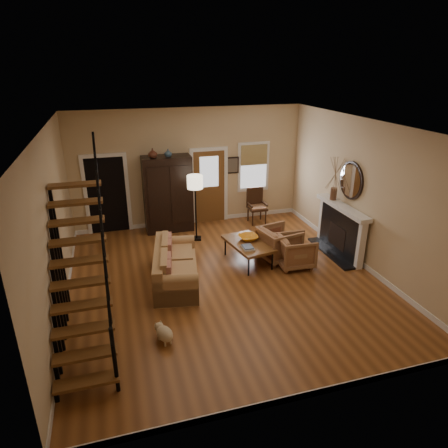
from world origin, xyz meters
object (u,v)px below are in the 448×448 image
object	(u,v)px
sofa	(176,266)
armchair_right	(279,244)
coffee_table	(248,252)
side_chair	(257,206)
armoire	(168,194)
floor_lamp	(196,208)
armchair_left	(295,251)

from	to	relation	value
sofa	armchair_right	bearing A→B (deg)	18.30
coffee_table	armchair_right	size ratio (longest dim) A/B	1.52
coffee_table	side_chair	world-z (taller)	side_chair
armoire	floor_lamp	size ratio (longest dim) A/B	1.20
sofa	armchair_left	world-z (taller)	sofa
sofa	armchair_right	xyz separation A→B (m)	(2.55, 0.38, 0.02)
sofa	coffee_table	world-z (taller)	sofa
coffee_table	armchair_right	bearing A→B (deg)	-2.61
armchair_left	floor_lamp	size ratio (longest dim) A/B	0.46
armoire	armchair_left	distance (m)	3.90
armchair_left	floor_lamp	bearing A→B (deg)	44.30
floor_lamp	side_chair	xyz separation A→B (m)	(1.97, 0.66, -0.37)
armoire	floor_lamp	xyz separation A→B (m)	(0.58, -0.86, -0.17)
armchair_left	side_chair	bearing A→B (deg)	0.52
armoire	armchair_left	bearing A→B (deg)	-50.53
sofa	floor_lamp	distance (m)	2.29
sofa	floor_lamp	bearing A→B (deg)	76.04
coffee_table	floor_lamp	xyz separation A→B (m)	(-0.88, 1.63, 0.62)
sofa	armoire	bearing A→B (deg)	93.56
armchair_left	side_chair	world-z (taller)	side_chair
coffee_table	side_chair	distance (m)	2.55
armoire	coffee_table	size ratio (longest dim) A/B	1.59
armchair_left	floor_lamp	distance (m)	2.85
sofa	floor_lamp	size ratio (longest dim) A/B	1.16
armoire	side_chair	world-z (taller)	armoire
side_chair	floor_lamp	bearing A→B (deg)	-161.40
floor_lamp	sofa	bearing A→B (deg)	-113.76
floor_lamp	side_chair	distance (m)	2.11
armchair_right	floor_lamp	bearing A→B (deg)	33.72
coffee_table	sofa	bearing A→B (deg)	-166.88
sofa	side_chair	world-z (taller)	side_chair
armoire	armchair_right	bearing A→B (deg)	-48.59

